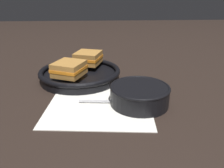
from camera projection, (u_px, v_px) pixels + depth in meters
name	position (u px, v px, depth m)	size (l,w,h in m)	color
ground_plane	(120.00, 94.00, 0.70)	(4.00, 4.00, 0.00)	black
napkin	(99.00, 106.00, 0.63)	(0.32, 0.28, 0.00)	white
soup_bowl	(140.00, 94.00, 0.63)	(0.17, 0.17, 0.06)	black
spoon	(116.00, 101.00, 0.64)	(0.16, 0.03, 0.01)	silver
skillet	(80.00, 74.00, 0.81)	(0.30, 0.30, 0.04)	black
sandwich_near_left	(88.00, 58.00, 0.86)	(0.12, 0.12, 0.05)	#B27A38
sandwich_near_right	(69.00, 69.00, 0.74)	(0.13, 0.13, 0.05)	#B27A38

